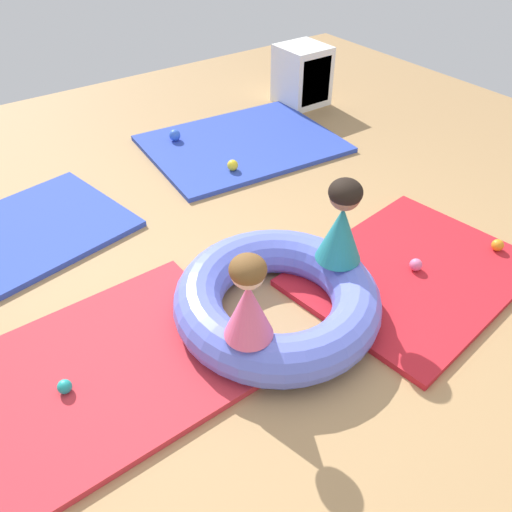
% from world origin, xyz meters
% --- Properties ---
extents(ground_plane, '(8.00, 8.00, 0.00)m').
position_xyz_m(ground_plane, '(0.00, 0.00, 0.00)').
color(ground_plane, tan).
extents(gym_mat_far_left, '(1.36, 1.10, 0.04)m').
position_xyz_m(gym_mat_far_left, '(-0.83, 0.18, 0.02)').
color(gym_mat_far_left, red).
rests_on(gym_mat_far_left, ground).
extents(gym_mat_center_rear, '(1.68, 1.34, 0.04)m').
position_xyz_m(gym_mat_center_rear, '(1.10, 1.83, 0.02)').
color(gym_mat_center_rear, '#2D47B7').
rests_on(gym_mat_center_rear, ground).
extents(gym_mat_near_right, '(1.50, 1.23, 0.04)m').
position_xyz_m(gym_mat_near_right, '(0.96, -0.20, 0.02)').
color(gym_mat_near_right, red).
rests_on(gym_mat_near_right, ground).
extents(gym_mat_far_right, '(1.74, 1.27, 0.04)m').
position_xyz_m(gym_mat_far_right, '(-0.99, 1.56, 0.02)').
color(gym_mat_far_right, '#2D47B7').
rests_on(gym_mat_far_right, ground).
extents(inflatable_cushion, '(1.12, 1.12, 0.26)m').
position_xyz_m(inflatable_cushion, '(0.08, -0.00, 0.13)').
color(inflatable_cushion, '#6070E5').
rests_on(inflatable_cushion, ground).
extents(child_in_pink, '(0.32, 0.32, 0.46)m').
position_xyz_m(child_in_pink, '(-0.26, -0.21, 0.49)').
color(child_in_pink, '#E5608E').
rests_on(child_in_pink, inflatable_cushion).
extents(child_in_teal, '(0.30, 0.30, 0.49)m').
position_xyz_m(child_in_teal, '(0.47, -0.03, 0.50)').
color(child_in_teal, teal).
rests_on(child_in_teal, inflatable_cushion).
extents(play_ball_pink, '(0.08, 0.08, 0.08)m').
position_xyz_m(play_ball_pink, '(0.98, -0.20, 0.08)').
color(play_ball_pink, pink).
rests_on(play_ball_pink, gym_mat_near_right).
extents(play_ball_blue, '(0.10, 0.10, 0.10)m').
position_xyz_m(play_ball_blue, '(0.64, 2.19, 0.09)').
color(play_ball_blue, blue).
rests_on(play_ball_blue, gym_mat_center_rear).
extents(play_ball_teal, '(0.07, 0.07, 0.07)m').
position_xyz_m(play_ball_teal, '(-1.05, 0.16, 0.07)').
color(play_ball_teal, teal).
rests_on(play_ball_teal, gym_mat_far_left).
extents(play_ball_orange, '(0.08, 0.08, 0.08)m').
position_xyz_m(play_ball_orange, '(1.55, -0.37, 0.08)').
color(play_ball_orange, orange).
rests_on(play_ball_orange, gym_mat_near_right).
extents(play_ball_yellow, '(0.09, 0.09, 0.09)m').
position_xyz_m(play_ball_yellow, '(0.76, 1.47, 0.08)').
color(play_ball_yellow, yellow).
rests_on(play_ball_yellow, gym_mat_center_rear).
extents(storage_cube, '(0.44, 0.44, 0.56)m').
position_xyz_m(storage_cube, '(2.13, 2.26, 0.28)').
color(storage_cube, white).
rests_on(storage_cube, ground).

